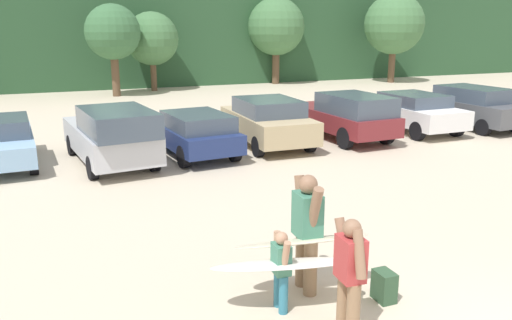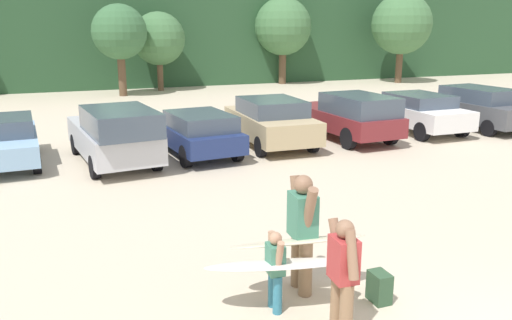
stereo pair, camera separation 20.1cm
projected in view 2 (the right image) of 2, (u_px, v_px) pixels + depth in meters
name	position (u px, v px, depth m)	size (l,w,h in m)	color
hillside_ridge	(122.00, 26.00, 37.17)	(108.00, 12.00, 7.62)	#284C2D
tree_center	(119.00, 33.00, 28.57)	(3.00, 3.00, 5.00)	brown
tree_far_right	(159.00, 39.00, 31.02)	(3.13, 3.13, 4.64)	brown
tree_right	(283.00, 27.00, 34.56)	(3.75, 3.75, 5.64)	brown
tree_center_left	(402.00, 24.00, 35.15)	(4.03, 4.03, 5.94)	brown
parked_car_sky_blue	(1.00, 140.00, 14.79)	(2.10, 4.27, 1.36)	#84ADD1
parked_car_silver	(115.00, 134.00, 14.77)	(2.34, 4.91, 1.70)	silver
parked_car_navy	(197.00, 132.00, 15.86)	(2.11, 4.06, 1.34)	navy
parked_car_tan	(271.00, 121.00, 17.22)	(2.02, 4.34, 1.54)	tan
parked_car_maroon	(349.00, 115.00, 18.05)	(2.05, 4.75, 1.62)	maroon
parked_car_white	(418.00, 112.00, 19.33)	(1.98, 4.09, 1.42)	white
parked_car_dark_gray	(475.00, 106.00, 20.17)	(2.09, 4.65, 1.57)	#4C4F54
person_adult	(302.00, 227.00, 7.65)	(0.36, 0.84, 1.80)	#8C6B4C
person_child	(275.00, 267.00, 7.19)	(0.23, 0.49, 1.16)	teal
person_companion	(343.00, 270.00, 6.61)	(0.31, 0.76, 1.55)	#8C6B4C
surfboard_cream	(299.00, 241.00, 7.58)	(2.11, 0.83, 0.24)	beige
surfboard_white	(279.00, 264.00, 7.19)	(2.15, 1.06, 0.18)	white
backpack_dropped	(379.00, 287.00, 7.52)	(0.24, 0.34, 0.45)	#2D4C33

